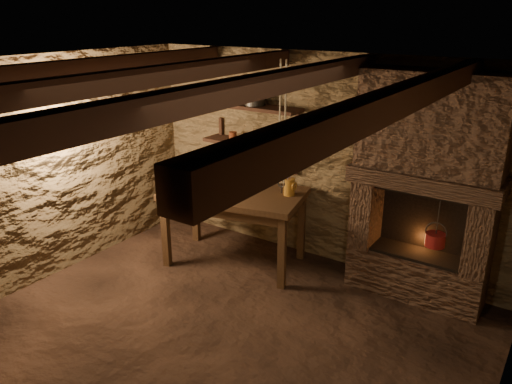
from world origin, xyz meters
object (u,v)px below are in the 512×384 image
Objects in this scene: red_pot at (435,239)px; stoneware_jug at (290,179)px; work_table at (235,224)px; iron_stockpot at (255,98)px; wooden_bowl at (198,177)px.

stoneware_jug is at bearing -173.66° from red_pot.
work_table is at bearing -169.18° from red_pot.
stoneware_jug is 1.82× the size of iron_stockpot.
stoneware_jug reaches higher than work_table.
work_table is 1.48m from iron_stockpot.
red_pot is at bearing -1.95° from work_table.
wooden_bowl is at bearing -146.42° from stoneware_jug.
iron_stockpot is at bearing -179.23° from stoneware_jug.
work_table is 0.74m from wooden_bowl.
iron_stockpot reaches higher than work_table.
red_pot is at bearing -3.11° from iron_stockpot.
stoneware_jug is 1.61m from red_pot.
red_pot is (2.14, 0.41, 0.22)m from work_table.
iron_stockpot is (0.51, 0.47, 0.93)m from wooden_bowl.
work_table is 3.95× the size of stoneware_jug.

